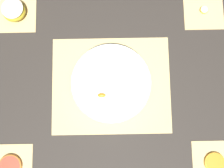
{
  "coord_description": "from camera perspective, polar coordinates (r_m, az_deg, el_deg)",
  "views": [
    {
      "loc": [
        -0.0,
        -0.17,
        1.08
      ],
      "look_at": [
        0.0,
        0.0,
        0.03
      ],
      "focal_mm": 50.0,
      "sensor_mm": 36.0,
      "label": 1
    }
  ],
  "objects": [
    {
      "name": "coaster_mat_near_left",
      "position": [
        1.13,
        -17.87,
        -14.08
      ],
      "size": [
        0.14,
        0.14,
        0.01
      ],
      "color": "#D6B775",
      "rests_on": "ground_plane"
    },
    {
      "name": "grapefruit_slice",
      "position": [
        1.12,
        -18.01,
        -14.12
      ],
      "size": [
        0.08,
        0.08,
        0.01
      ],
      "color": "red",
      "rests_on": "coaster_mat_near_left"
    },
    {
      "name": "ground_plane",
      "position": [
        1.09,
        0.0,
        -0.23
      ],
      "size": [
        6.0,
        6.0,
        0.0
      ],
      "primitive_type": "plane",
      "color": "#2D2823"
    },
    {
      "name": "coaster_mat_far_right",
      "position": [
        1.22,
        16.53,
        12.74
      ],
      "size": [
        0.14,
        0.14,
        0.01
      ],
      "color": "#D6B775",
      "rests_on": "ground_plane"
    },
    {
      "name": "banana_coin_single",
      "position": [
        1.21,
        16.64,
        12.87
      ],
      "size": [
        0.03,
        0.03,
        0.01
      ],
      "color": "#F7EFC6",
      "rests_on": "coaster_mat_far_right"
    },
    {
      "name": "coaster_mat_far_left",
      "position": [
        1.21,
        -16.98,
        12.21
      ],
      "size": [
        0.14,
        0.14,
        0.01
      ],
      "color": "#D6B775",
      "rests_on": "ground_plane"
    },
    {
      "name": "bamboo_mat_center",
      "position": [
        1.09,
        0.0,
        -0.2
      ],
      "size": [
        0.41,
        0.34,
        0.01
      ],
      "color": "#D6B775",
      "rests_on": "ground_plane"
    },
    {
      "name": "orange_slice_whole",
      "position": [
        1.13,
        18.42,
        -13.5
      ],
      "size": [
        0.07,
        0.07,
        0.01
      ],
      "color": "orange",
      "rests_on": "coaster_mat_near_right"
    },
    {
      "name": "apple_half",
      "position": [
        1.19,
        -17.36,
        12.67
      ],
      "size": [
        0.08,
        0.08,
        0.05
      ],
      "color": "gold",
      "rests_on": "coaster_mat_far_left"
    },
    {
      "name": "coaster_mat_near_right",
      "position": [
        1.14,
        18.29,
        -13.47
      ],
      "size": [
        0.14,
        0.14,
        0.01
      ],
      "color": "#D6B775",
      "rests_on": "ground_plane"
    },
    {
      "name": "fruit_salad_bowl",
      "position": [
        1.06,
        -0.05,
        0.09
      ],
      "size": [
        0.27,
        0.27,
        0.06
      ],
      "color": "silver",
      "rests_on": "bamboo_mat_center"
    }
  ]
}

